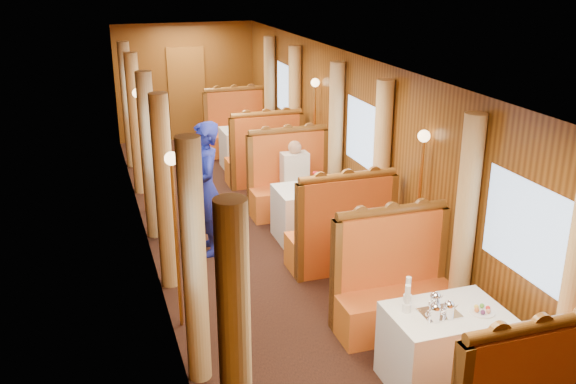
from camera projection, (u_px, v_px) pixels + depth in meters
name	position (u px, v px, depth m)	size (l,w,h in m)	color
floor	(262.00, 244.00, 8.92)	(3.00, 12.00, 0.01)	black
ceiling	(260.00, 63.00, 8.07)	(3.00, 12.00, 0.01)	silver
wall_far	(186.00, 82.00, 13.87)	(3.00, 2.50, 0.01)	brown
wall_left	(146.00, 169.00, 8.06)	(12.00, 2.50, 0.01)	brown
wall_right	(365.00, 149.00, 8.93)	(12.00, 2.50, 0.01)	brown
doorway_far	(187.00, 94.00, 13.93)	(0.80, 0.04, 2.00)	brown
table_near	(444.00, 347.00, 5.88)	(1.05, 0.72, 0.75)	white
banquette_near_aft	(394.00, 292.00, 6.77)	(1.30, 0.55, 1.34)	red
table_mid	(313.00, 213.00, 9.01)	(1.05, 0.72, 0.75)	white
banquette_mid_fwd	(341.00, 238.00, 8.09)	(1.30, 0.55, 1.34)	red
banquette_mid_aft	(291.00, 187.00, 9.90)	(1.30, 0.55, 1.34)	red
table_far	(250.00, 148.00, 12.14)	(1.05, 0.72, 0.75)	white
banquette_far_fwd	(265.00, 161.00, 11.22)	(1.30, 0.55, 1.34)	red
banquette_far_aft	(237.00, 133.00, 13.03)	(1.30, 0.55, 1.34)	red
tea_tray	(439.00, 313.00, 5.71)	(0.34, 0.26, 0.01)	silver
teapot_left	(435.00, 315.00, 5.57)	(0.16, 0.12, 0.13)	silver
teapot_right	(449.00, 312.00, 5.62)	(0.16, 0.12, 0.13)	silver
teapot_back	(435.00, 303.00, 5.76)	(0.16, 0.12, 0.13)	silver
fruit_plate	(482.00, 311.00, 5.73)	(0.23, 0.23, 0.05)	white
cup_inboard	(407.00, 301.00, 5.71)	(0.08, 0.08, 0.26)	white
cup_outboard	(408.00, 293.00, 5.86)	(0.08, 0.08, 0.26)	white
rose_vase_mid	(315.00, 176.00, 8.80)	(0.06, 0.06, 0.36)	silver
rose_vase_far	(251.00, 119.00, 11.97)	(0.06, 0.06, 0.36)	silver
window_left_near	(197.00, 277.00, 4.87)	(1.20, 0.90, 0.01)	#8BADD9
curtain_left_near_a	(235.00, 363.00, 4.29)	(0.22, 0.22, 2.35)	tan
curtain_left_near_b	(194.00, 264.00, 5.69)	(0.22, 0.22, 2.35)	tan
window_right_near	(526.00, 230.00, 5.73)	(1.20, 0.90, 0.01)	#8BADD9
curtain_right_near_a	(574.00, 300.00, 5.09)	(0.22, 0.22, 2.35)	tan
curtain_right_near_b	(465.00, 227.00, 6.49)	(0.22, 0.22, 2.35)	tan
window_left_mid	(146.00, 153.00, 8.00)	(1.20, 0.90, 0.01)	#8BADD9
curtain_left_mid_a	(165.00, 194.00, 7.42)	(0.22, 0.22, 2.35)	tan
curtain_left_mid_b	(149.00, 157.00, 8.82)	(0.22, 0.22, 2.35)	tan
window_right_mid	(364.00, 135.00, 8.86)	(1.20, 0.90, 0.01)	#8BADD9
curtain_right_mid_a	(381.00, 171.00, 8.22)	(0.22, 0.22, 2.35)	tan
curtain_right_mid_b	(336.00, 141.00, 9.62)	(0.22, 0.22, 2.35)	tan
window_left_far	(124.00, 99.00, 11.13)	(1.20, 0.90, 0.01)	#8BADD9
curtain_left_far_a	(136.00, 125.00, 10.56)	(0.22, 0.22, 2.35)	tan
curtain_left_far_b	(128.00, 106.00, 11.95)	(0.22, 0.22, 2.35)	tan
window_right_far	(287.00, 89.00, 11.99)	(1.20, 0.90, 0.01)	#8BADD9
curtain_right_far_a	(295.00, 113.00, 11.36)	(0.22, 0.22, 2.35)	tan
curtain_right_far_b	(270.00, 96.00, 12.75)	(0.22, 0.22, 2.35)	tan
sconce_left_fore	(174.00, 205.00, 6.48)	(0.14, 0.14, 1.95)	#BF8C3F
sconce_right_fore	(421.00, 178.00, 7.29)	(0.14, 0.14, 1.95)	#BF8C3F
sconce_left_aft	(140.00, 126.00, 9.61)	(0.14, 0.14, 1.95)	#BF8C3F
sconce_right_aft	(315.00, 113.00, 10.42)	(0.14, 0.14, 1.95)	#BF8C3F
steward	(206.00, 189.00, 8.39)	(0.66, 0.43, 1.80)	navy
passenger	(295.00, 172.00, 9.60)	(0.40, 0.44, 0.76)	beige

